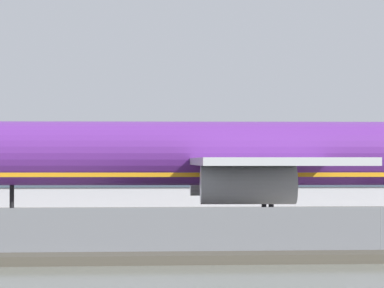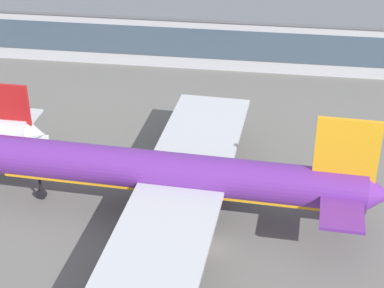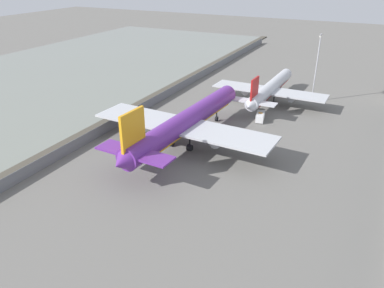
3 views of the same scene
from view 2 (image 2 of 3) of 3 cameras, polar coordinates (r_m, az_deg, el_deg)
The scene contains 4 objects.
ground_plane at distance 74.57m, azimuth 1.90°, elevation -9.14°, with size 500.00×500.00×0.00m, color #66635E.
cargo_jet_purple at distance 76.51m, azimuth -1.81°, elevation -2.69°, with size 52.86×45.40×15.20m.
ops_van at distance 94.53m, azimuth -14.27°, elevation -0.09°, with size 5.51×3.07×2.48m.
terminal_building at distance 127.89m, azimuth 1.78°, elevation 10.49°, with size 110.24×22.03×9.72m.
Camera 2 is at (6.00, -57.91, 46.59)m, focal length 60.00 mm.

